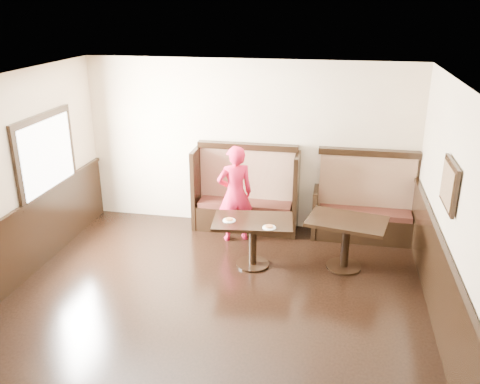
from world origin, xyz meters
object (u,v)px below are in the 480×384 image
(booth_main, at_px, (246,198))
(table_neighbor, at_px, (346,232))
(booth_neighbor, at_px, (364,209))
(child, at_px, (235,194))
(table_main, at_px, (253,231))

(booth_main, bearing_deg, table_neighbor, -34.02)
(booth_neighbor, height_order, child, child)
(table_neighbor, relative_size, child, 0.77)
(booth_main, distance_m, booth_neighbor, 1.95)
(booth_neighbor, distance_m, table_neighbor, 1.16)
(table_neighbor, xyz_separation_m, child, (-1.74, 0.63, 0.22))
(booth_neighbor, height_order, table_main, booth_neighbor)
(booth_neighbor, bearing_deg, table_main, -141.37)
(booth_main, height_order, table_main, booth_main)
(booth_main, relative_size, table_neighbor, 1.45)
(table_main, height_order, table_neighbor, table_neighbor)
(booth_main, bearing_deg, table_main, -75.62)
(table_neighbor, bearing_deg, table_main, -160.53)
(booth_main, relative_size, booth_neighbor, 1.06)
(booth_neighbor, relative_size, table_neighbor, 1.37)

